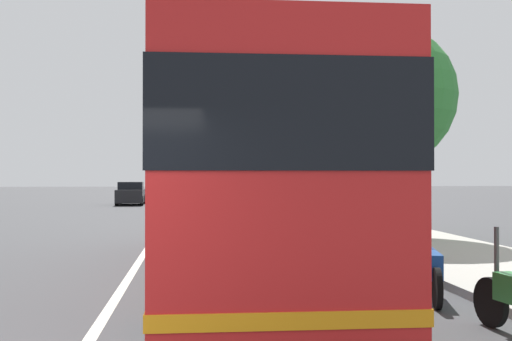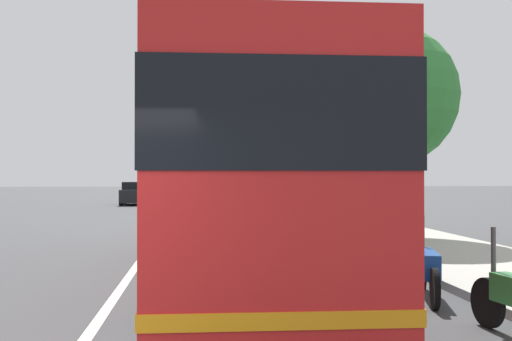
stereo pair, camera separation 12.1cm
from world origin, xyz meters
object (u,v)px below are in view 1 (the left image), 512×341
at_px(roadside_tree_mid_block, 385,97).
at_px(car_oncoming, 203,197).
at_px(motorcycle_far_end, 382,248).
at_px(car_far_distant, 131,194).
at_px(car_behind_bus, 200,191).
at_px(coach_bus, 244,172).
at_px(car_side_street, 201,189).
at_px(motorcycle_mid_row, 429,269).

bearing_deg(roadside_tree_mid_block, car_oncoming, 15.65).
height_order(motorcycle_far_end, car_oncoming, car_oncoming).
xyz_separation_m(car_far_distant, car_behind_bus, (7.68, -4.69, -0.02)).
xyz_separation_m(coach_bus, car_side_street, (45.30, 0.20, -1.29)).
xyz_separation_m(motorcycle_mid_row, car_far_distant, (31.63, 7.71, 0.25)).
bearing_deg(motorcycle_far_end, car_side_street, 25.59).
relative_size(car_oncoming, roadside_tree_mid_block, 0.65).
height_order(car_oncoming, roadside_tree_mid_block, roadside_tree_mid_block).
bearing_deg(roadside_tree_mid_block, coach_bus, 142.02).
xyz_separation_m(motorcycle_far_end, car_oncoming, (24.07, 3.08, 0.21)).
xyz_separation_m(motorcycle_far_end, car_behind_bus, (36.85, 3.06, 0.22)).
bearing_deg(car_oncoming, car_far_distant, 47.03).
bearing_deg(coach_bus, motorcycle_mid_row, -130.69).
distance_m(coach_bus, motorcycle_mid_row, 3.86).
bearing_deg(motorcycle_mid_row, car_oncoming, 20.57).
xyz_separation_m(coach_bus, motorcycle_far_end, (0.10, -2.70, -1.49)).
height_order(motorcycle_mid_row, car_oncoming, car_oncoming).
height_order(car_side_street, car_oncoming, car_oncoming).
height_order(coach_bus, motorcycle_mid_row, coach_bus).
relative_size(car_far_distant, car_side_street, 0.95).
relative_size(car_far_distant, car_oncoming, 0.99).
bearing_deg(motorcycle_far_end, car_oncoming, 29.22).
bearing_deg(car_oncoming, coach_bus, -174.53).
bearing_deg(roadside_tree_mid_block, car_behind_bus, 9.29).
bearing_deg(motorcycle_mid_row, roadside_tree_mid_block, 0.33).
relative_size(motorcycle_mid_row, car_behind_bus, 0.50).
bearing_deg(car_oncoming, motorcycle_mid_row, -168.89).
bearing_deg(car_behind_bus, coach_bus, -180.00).
distance_m(car_far_distant, car_oncoming, 6.92).
relative_size(coach_bus, car_oncoming, 2.96).
relative_size(car_side_street, car_oncoming, 1.05).
relative_size(coach_bus, car_behind_bus, 3.04).
xyz_separation_m(motorcycle_mid_row, car_oncoming, (26.53, 3.04, 0.23)).
distance_m(motorcycle_far_end, roadside_tree_mid_block, 7.30).
bearing_deg(coach_bus, car_far_distant, 10.67).
bearing_deg(motorcycle_far_end, car_far_distant, 36.81).
height_order(motorcycle_far_end, car_far_distant, car_far_distant).
bearing_deg(car_far_distant, roadside_tree_mid_block, 20.77).
relative_size(car_side_street, roadside_tree_mid_block, 0.68).
relative_size(motorcycle_far_end, car_side_street, 0.46).
height_order(car_far_distant, roadside_tree_mid_block, roadside_tree_mid_block).
xyz_separation_m(coach_bus, motorcycle_mid_row, (-2.36, -2.66, -1.50)).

